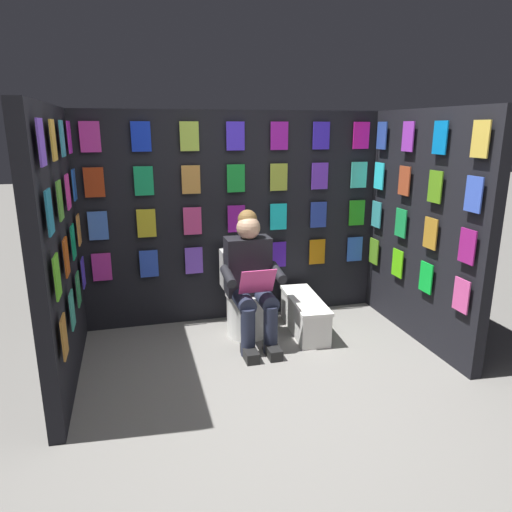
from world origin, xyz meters
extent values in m
plane|color=gray|center=(0.00, 0.00, 0.00)|extent=(30.00, 30.00, 0.00)
cube|color=black|center=(0.00, -1.76, 1.02)|extent=(3.03, 0.10, 2.04)
cube|color=#BB2C91|center=(1.28, -1.67, 0.64)|extent=(0.17, 0.01, 0.26)
cube|color=blue|center=(0.85, -1.67, 0.64)|extent=(0.17, 0.01, 0.26)
cube|color=#7444CD|center=(0.43, -1.67, 0.64)|extent=(0.17, 0.01, 0.26)
cube|color=teal|center=(0.00, -1.67, 0.64)|extent=(0.17, 0.01, 0.26)
cube|color=#3A129B|center=(-0.43, -1.67, 0.64)|extent=(0.17, 0.01, 0.26)
cube|color=#B96E0B|center=(-0.85, -1.67, 0.64)|extent=(0.17, 0.01, 0.26)
cube|color=blue|center=(-1.28, -1.67, 0.64)|extent=(0.17, 0.01, 0.26)
cube|color=#3C6ACB|center=(1.28, -1.67, 1.03)|extent=(0.17, 0.01, 0.26)
cube|color=gold|center=(0.85, -1.67, 1.03)|extent=(0.17, 0.01, 0.26)
cube|color=#CB3B7E|center=(0.43, -1.67, 1.03)|extent=(0.17, 0.01, 0.26)
cube|color=#8E1A95|center=(0.00, -1.67, 1.03)|extent=(0.17, 0.01, 0.26)
cube|color=#16C9D0|center=(-0.43, -1.67, 1.03)|extent=(0.17, 0.01, 0.26)
cube|color=#24399A|center=(-0.85, -1.67, 1.03)|extent=(0.17, 0.01, 0.26)
cube|color=#28951A|center=(-1.28, -1.67, 1.03)|extent=(0.17, 0.01, 0.26)
cube|color=#A93212|center=(1.28, -1.67, 1.42)|extent=(0.17, 0.01, 0.26)
cube|color=#139354|center=(0.85, -1.67, 1.42)|extent=(0.17, 0.01, 0.26)
cube|color=#C2853B|center=(0.43, -1.67, 1.42)|extent=(0.17, 0.01, 0.26)
cube|color=#179032|center=(0.00, -1.67, 1.42)|extent=(0.17, 0.01, 0.26)
cube|color=#9CAB36|center=(-0.43, -1.67, 1.42)|extent=(0.17, 0.01, 0.26)
cube|color=#6933C5|center=(-0.85, -1.67, 1.42)|extent=(0.17, 0.01, 0.26)
cube|color=#49DBC0|center=(-1.28, -1.67, 1.42)|extent=(0.17, 0.01, 0.26)
cube|color=#C33297|center=(1.28, -1.67, 1.81)|extent=(0.17, 0.01, 0.26)
cube|color=#112EC4|center=(0.85, -1.67, 1.81)|extent=(0.17, 0.01, 0.26)
cube|color=#A6C642|center=(0.43, -1.67, 1.81)|extent=(0.17, 0.01, 0.26)
cube|color=#462DE4|center=(0.00, -1.67, 1.81)|extent=(0.17, 0.01, 0.26)
cube|color=purple|center=(-0.43, -1.67, 1.81)|extent=(0.17, 0.01, 0.26)
cube|color=#3B25CC|center=(-0.85, -1.67, 1.81)|extent=(0.17, 0.01, 0.26)
cube|color=#EC1AA6|center=(-1.28, -1.67, 1.81)|extent=(0.17, 0.01, 0.26)
cube|color=black|center=(-1.51, -0.85, 1.02)|extent=(0.10, 1.71, 2.04)
cube|color=#59931F|center=(-1.43, -1.54, 0.64)|extent=(0.01, 0.17, 0.26)
cube|color=#5EDB14|center=(-1.43, -1.08, 0.64)|extent=(0.01, 0.17, 0.26)
cube|color=green|center=(-1.43, -0.63, 0.64)|extent=(0.01, 0.17, 0.26)
cube|color=#DC4C97|center=(-1.43, -0.17, 0.64)|extent=(0.01, 0.17, 0.26)
cube|color=teal|center=(-1.43, -1.54, 1.03)|extent=(0.01, 0.17, 0.26)
cube|color=green|center=(-1.43, -1.08, 1.03)|extent=(0.01, 0.17, 0.26)
cube|color=#BE8628|center=(-1.43, -0.63, 1.03)|extent=(0.01, 0.17, 0.26)
cube|color=#991C75|center=(-1.43, -0.17, 1.03)|extent=(0.01, 0.17, 0.26)
cube|color=#30E0F2|center=(-1.43, -1.54, 1.42)|extent=(0.01, 0.17, 0.26)
cube|color=#AF4927|center=(-1.43, -1.08, 1.42)|extent=(0.01, 0.17, 0.26)
cube|color=#58971B|center=(-1.43, -0.63, 1.42)|extent=(0.01, 0.17, 0.26)
cube|color=blue|center=(-1.43, -0.17, 1.42)|extent=(0.01, 0.17, 0.26)
cube|color=#2C50AD|center=(-1.43, -1.54, 1.81)|extent=(0.01, 0.17, 0.26)
cube|color=purple|center=(-1.43, -1.08, 1.81)|extent=(0.01, 0.17, 0.26)
cube|color=#0A77CE|center=(-1.43, -0.63, 1.81)|extent=(0.01, 0.17, 0.26)
cube|color=gold|center=(-1.43, -0.17, 1.81)|extent=(0.01, 0.17, 0.26)
cube|color=black|center=(1.51, -0.85, 1.02)|extent=(0.10, 1.71, 2.04)
cube|color=#BA7A2D|center=(1.43, -0.17, 0.64)|extent=(0.01, 0.17, 0.26)
cube|color=teal|center=(1.43, -0.63, 0.64)|extent=(0.01, 0.17, 0.26)
cube|color=#2F914F|center=(1.43, -1.08, 0.64)|extent=(0.01, 0.17, 0.26)
cube|color=#4D3ADB|center=(1.43, -1.54, 0.64)|extent=(0.01, 0.17, 0.26)
cube|color=#5BBE24|center=(1.43, -0.17, 1.03)|extent=(0.01, 0.17, 0.26)
cube|color=#BD4D13|center=(1.43, -0.63, 1.03)|extent=(0.01, 0.17, 0.26)
cube|color=#0E955D|center=(1.43, -1.08, 1.03)|extent=(0.01, 0.17, 0.26)
cube|color=orange|center=(1.43, -1.54, 1.03)|extent=(0.01, 0.17, 0.26)
cube|color=teal|center=(1.43, -0.17, 1.42)|extent=(0.01, 0.17, 0.26)
cube|color=#529C34|center=(1.43, -0.63, 1.42)|extent=(0.01, 0.17, 0.26)
cube|color=#E938A7|center=(1.43, -1.08, 1.42)|extent=(0.01, 0.17, 0.26)
cube|color=blue|center=(1.43, -1.54, 1.42)|extent=(0.01, 0.17, 0.26)
cube|color=#764AD4|center=(1.43, -0.17, 1.81)|extent=(0.01, 0.17, 0.26)
cube|color=gold|center=(1.43, -0.63, 1.81)|extent=(0.01, 0.17, 0.26)
cube|color=#3AA3BC|center=(1.43, -1.08, 1.81)|extent=(0.01, 0.17, 0.26)
cube|color=#C82BCD|center=(1.43, -1.54, 1.81)|extent=(0.01, 0.17, 0.26)
cylinder|color=white|center=(0.00, -1.26, 0.20)|extent=(0.38, 0.38, 0.40)
cylinder|color=white|center=(0.00, -1.26, 0.41)|extent=(0.41, 0.41, 0.02)
cube|color=white|center=(0.00, -1.52, 0.58)|extent=(0.38, 0.18, 0.36)
cylinder|color=white|center=(0.00, -1.43, 0.58)|extent=(0.39, 0.07, 0.39)
cube|color=black|center=(0.00, -1.23, 0.68)|extent=(0.40, 0.22, 0.52)
sphere|color=tan|center=(0.00, -1.20, 1.04)|extent=(0.21, 0.21, 0.21)
sphere|color=olive|center=(0.00, -1.23, 1.11)|extent=(0.17, 0.17, 0.17)
cylinder|color=#23283D|center=(-0.10, -1.03, 0.44)|extent=(0.15, 0.40, 0.15)
cylinder|color=#23283D|center=(0.10, -1.02, 0.44)|extent=(0.15, 0.40, 0.15)
cylinder|color=#23283D|center=(-0.11, -0.85, 0.21)|extent=(0.12, 0.12, 0.42)
cylinder|color=#23283D|center=(0.09, -0.84, 0.21)|extent=(0.12, 0.12, 0.42)
cube|color=black|center=(-0.11, -0.79, 0.04)|extent=(0.11, 0.26, 0.09)
cube|color=black|center=(0.09, -0.78, 0.04)|extent=(0.11, 0.26, 0.09)
cylinder|color=black|center=(-0.22, -1.05, 0.66)|extent=(0.09, 0.31, 0.13)
cylinder|color=black|center=(0.22, -1.04, 0.66)|extent=(0.09, 0.31, 0.13)
cube|color=#E3418B|center=(0.00, -0.89, 0.64)|extent=(0.30, 0.13, 0.23)
cube|color=white|center=(-0.54, -1.19, 0.15)|extent=(0.32, 0.81, 0.30)
cube|color=white|center=(-0.54, -1.19, 0.32)|extent=(0.34, 0.84, 0.03)
camera|label=1|loc=(0.97, 2.70, 1.89)|focal=32.95mm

